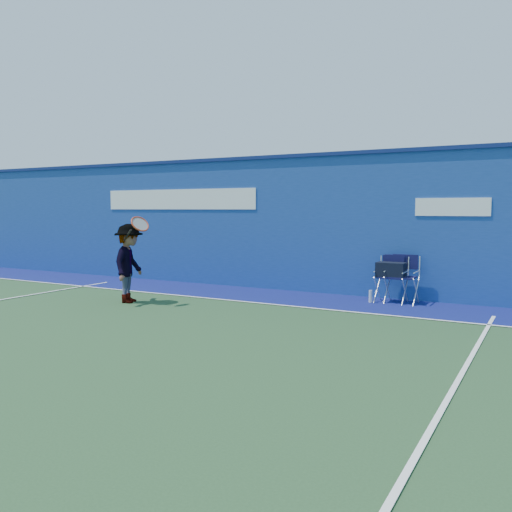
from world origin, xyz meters
The scene contains 8 objects.
ground centered at (0.00, 0.00, 0.00)m, with size 80.00×80.00×0.00m, color #244424.
stadium_wall centered at (0.00, 5.20, 1.55)m, with size 24.00×0.50×3.08m.
out_of_bounds_strip centered at (0.00, 4.10, 0.00)m, with size 24.00×1.80×0.01m, color #0E1658.
court_lines centered at (0.00, 0.60, 0.01)m, with size 24.00×12.00×0.01m.
directors_chair_left centered at (2.55, 4.59, 0.40)m, with size 0.56×0.51×0.94m.
directors_chair_right centered at (2.76, 4.60, 0.30)m, with size 0.57×0.51×0.95m.
water_bottle centered at (2.21, 4.36, 0.13)m, with size 0.07×0.07×0.25m, color silver.
tennis_player centered at (-2.03, 2.09, 0.79)m, with size 1.02×1.15×1.73m.
Camera 1 is at (5.33, -6.07, 1.87)m, focal length 38.00 mm.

